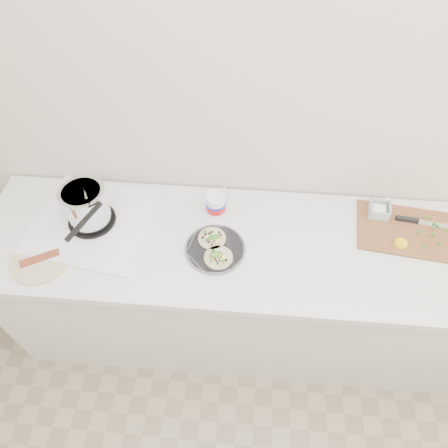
# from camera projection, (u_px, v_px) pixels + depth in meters

# --- Properties ---
(counter) EXTENTS (2.44, 0.66, 0.90)m
(counter) POSITION_uv_depth(u_px,v_px,m) (244.00, 291.00, 2.12)
(counter) COLOR silver
(counter) RESTS_ON ground
(stove) EXTENTS (0.59, 0.56, 0.25)m
(stove) POSITION_uv_depth(u_px,v_px,m) (89.00, 211.00, 1.77)
(stove) COLOR silver
(stove) RESTS_ON counter
(taco_plate) EXTENTS (0.26, 0.26, 0.04)m
(taco_plate) POSITION_uv_depth(u_px,v_px,m) (215.00, 248.00, 1.73)
(taco_plate) COLOR #55555B
(taco_plate) RESTS_ON counter
(tub) EXTENTS (0.09, 0.09, 0.21)m
(tub) POSITION_uv_depth(u_px,v_px,m) (216.00, 203.00, 1.82)
(tub) COLOR white
(tub) RESTS_ON counter
(cutboard) EXTENTS (0.45, 0.34, 0.07)m
(cutboard) POSITION_uv_depth(u_px,v_px,m) (404.00, 227.00, 1.80)
(cutboard) COLOR brown
(cutboard) RESTS_ON counter
(bacon_plate) EXTENTS (0.25, 0.25, 0.02)m
(bacon_plate) POSITION_uv_depth(u_px,v_px,m) (41.00, 259.00, 1.70)
(bacon_plate) COLOR tan
(bacon_plate) RESTS_ON counter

